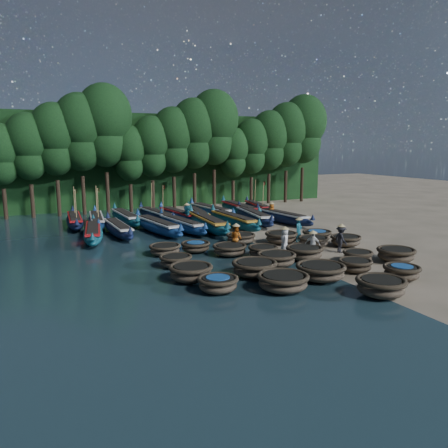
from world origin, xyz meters
name	(u,v)px	position (x,y,z in m)	size (l,w,h in m)	color
ground	(268,249)	(0.00, 0.00, 0.00)	(120.00, 120.00, 0.00)	gray
foliage_wall	(163,161)	(0.00, 23.50, 5.00)	(40.00, 3.00, 10.00)	black
coracle_3	(381,286)	(-0.01, -10.02, 0.48)	(2.64, 2.64, 0.84)	brown
coracle_4	(402,272)	(2.73, -8.59, 0.43)	(1.86, 1.86, 0.74)	brown
coracle_5	(218,283)	(-6.39, -6.51, 0.42)	(2.20, 2.20, 0.73)	brown
coracle_6	(283,281)	(-3.56, -7.56, 0.46)	(2.67, 2.67, 0.81)	brown
coracle_7	(321,271)	(-0.99, -6.95, 0.47)	(2.51, 2.51, 0.83)	brown
coracle_8	(355,265)	(1.60, -6.50, 0.39)	(2.17, 2.17, 0.68)	brown
coracle_9	(396,254)	(5.12, -5.87, 0.46)	(2.48, 2.48, 0.81)	brown
coracle_10	(191,272)	(-6.95, -4.44, 0.48)	(2.23, 2.23, 0.83)	brown
coracle_11	(255,268)	(-3.72, -5.07, 0.48)	(2.55, 2.55, 0.84)	brown
coracle_12	(276,259)	(-1.69, -3.86, 0.44)	(2.71, 2.71, 0.78)	brown
coracle_13	(304,252)	(0.55, -3.32, 0.47)	(2.62, 2.62, 0.83)	brown
coracle_14	(358,256)	(2.99, -5.10, 0.40)	(1.81, 1.81, 0.70)	brown
coracle_15	(176,260)	(-6.85, -1.71, 0.39)	(1.84, 1.84, 0.68)	brown
coracle_16	(230,249)	(-3.01, -0.55, 0.39)	(2.48, 2.48, 0.69)	brown
coracle_17	(263,251)	(-1.37, -1.79, 0.40)	(1.83, 1.83, 0.71)	brown
coracle_18	(313,241)	(3.04, -0.75, 0.40)	(2.03, 2.03, 0.70)	brown
coracle_19	(346,240)	(5.13, -1.47, 0.42)	(2.48, 2.48, 0.73)	brown
coracle_20	(165,249)	(-6.61, 1.13, 0.38)	(2.27, 2.27, 0.67)	brown
coracle_21	(196,246)	(-4.61, 1.12, 0.38)	(2.03, 2.03, 0.65)	brown
coracle_22	(241,238)	(-0.92, 2.13, 0.40)	(2.41, 2.41, 0.70)	brown
coracle_23	(281,237)	(1.63, 1.02, 0.45)	(2.70, 2.70, 0.79)	brown
coracle_24	(317,235)	(4.50, 0.85, 0.40)	(2.54, 2.54, 0.70)	brown
long_boat_1	(93,233)	(-9.98, 7.59, 0.52)	(2.42, 7.66, 1.36)	navy
long_boat_2	(118,229)	(-8.05, 8.48, 0.51)	(1.62, 7.59, 1.34)	#10143D
long_boat_3	(157,226)	(-5.12, 8.13, 0.56)	(2.63, 8.25, 1.47)	navy
long_boat_4	(181,225)	(-3.19, 8.04, 0.53)	(2.47, 7.87, 1.40)	navy
long_boat_5	(207,223)	(-1.23, 7.55, 0.61)	(2.02, 9.16, 1.61)	navy
long_boat_6	(234,220)	(1.26, 7.83, 0.57)	(1.78, 8.57, 1.51)	navy
long_boat_7	(254,216)	(3.76, 9.02, 0.58)	(2.67, 8.54, 1.52)	#10143D
long_boat_8	(283,217)	(6.02, 7.88, 0.53)	(2.31, 7.88, 1.40)	#10143D
long_boat_9	(75,220)	(-10.64, 13.59, 0.52)	(1.74, 7.65, 3.25)	#10143D
long_boat_10	(97,220)	(-8.97, 12.81, 0.53)	(2.14, 7.79, 3.32)	navy
long_boat_11	(125,217)	(-6.49, 13.37, 0.54)	(1.82, 7.98, 1.41)	navy
long_boat_12	(156,215)	(-3.69, 13.63, 0.52)	(2.28, 7.72, 3.30)	#10143D
long_boat_13	(178,215)	(-1.94, 12.62, 0.53)	(2.37, 7.86, 1.39)	navy
long_boat_14	(197,214)	(-0.04, 12.79, 0.49)	(2.06, 7.27, 1.29)	navy
long_boat_15	(211,211)	(1.62, 13.61, 0.56)	(2.44, 8.36, 1.48)	navy
long_boat_16	(240,209)	(4.55, 13.38, 0.59)	(1.86, 8.84, 1.56)	navy
long_boat_17	(257,207)	(7.02, 14.30, 0.51)	(2.53, 7.42, 3.19)	#10143D
fisherman_0	(285,240)	(0.38, -1.41, 0.87)	(0.77, 0.92, 1.81)	silver
fisherman_1	(299,229)	(3.03, 1.01, 0.93)	(0.70, 0.58, 1.84)	#185768
fisherman_2	(236,237)	(-2.20, 0.23, 0.91)	(0.91, 1.02, 1.93)	#B45B18
fisherman_3	(341,238)	(3.71, -2.70, 0.91)	(0.76, 1.18, 1.94)	black
fisherman_4	(313,243)	(1.36, -2.98, 0.85)	(0.91, 0.93, 1.76)	silver
fisherman_5	(187,214)	(-1.92, 10.30, 0.93)	(0.65, 1.71, 2.01)	#185768
fisherman_6	(272,211)	(5.87, 9.54, 0.85)	(0.74, 0.90, 1.78)	#B45B18
tree_0	(1,153)	(-16.00, 20.00, 5.97)	(3.68, 3.68, 8.68)	black
tree_1	(28,146)	(-13.70, 20.00, 6.65)	(4.09, 4.09, 9.65)	black
tree_2	(55,138)	(-11.40, 20.00, 7.32)	(4.51, 4.51, 10.63)	black
tree_3	(80,131)	(-9.10, 20.00, 8.00)	(4.92, 4.92, 11.60)	black
tree_4	(104,124)	(-6.80, 20.00, 8.67)	(5.34, 5.34, 12.58)	black
tree_5	(129,153)	(-4.50, 20.00, 5.97)	(3.68, 3.68, 8.68)	black
tree_6	(152,146)	(-2.20, 20.00, 6.65)	(4.09, 4.09, 9.65)	black
tree_7	(173,139)	(0.10, 20.00, 7.32)	(4.51, 4.51, 10.63)	black
tree_8	(194,133)	(2.40, 20.00, 8.00)	(4.92, 4.92, 11.60)	black
tree_9	(214,127)	(4.70, 20.00, 8.67)	(5.34, 5.34, 12.58)	black
tree_10	(233,152)	(7.00, 20.00, 5.97)	(3.68, 3.68, 8.68)	black
tree_11	(252,146)	(9.30, 20.00, 6.65)	(4.09, 4.09, 9.65)	black
tree_12	(270,140)	(11.60, 20.00, 7.32)	(4.51, 4.51, 10.63)	black
tree_13	(287,134)	(13.90, 20.00, 8.00)	(4.92, 4.92, 11.60)	black
tree_14	(304,128)	(16.20, 20.00, 8.67)	(5.34, 5.34, 12.58)	black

